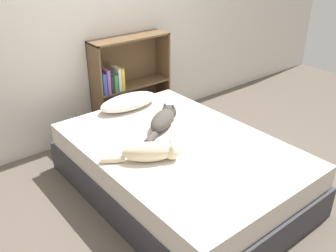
{
  "coord_description": "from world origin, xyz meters",
  "views": [
    {
      "loc": [
        -1.77,
        -2.03,
        2.01
      ],
      "look_at": [
        0.0,
        0.15,
        0.57
      ],
      "focal_mm": 40.0,
      "sensor_mm": 36.0,
      "label": 1
    }
  ],
  "objects_px": {
    "pillow": "(129,102)",
    "cat_dark": "(164,119)",
    "cat_light": "(151,152)",
    "bookshelf": "(126,83)",
    "bed": "(179,167)"
  },
  "relations": [
    {
      "from": "cat_dark",
      "to": "pillow",
      "type": "bearing_deg",
      "value": 61.43
    },
    {
      "from": "pillow",
      "to": "cat_dark",
      "type": "relative_size",
      "value": 1.15
    },
    {
      "from": "cat_light",
      "to": "bookshelf",
      "type": "xyz_separation_m",
      "value": [
        0.66,
        1.34,
        0.01
      ]
    },
    {
      "from": "cat_dark",
      "to": "bookshelf",
      "type": "height_order",
      "value": "bookshelf"
    },
    {
      "from": "bed",
      "to": "bookshelf",
      "type": "height_order",
      "value": "bookshelf"
    },
    {
      "from": "bed",
      "to": "cat_dark",
      "type": "distance_m",
      "value": 0.47
    },
    {
      "from": "bed",
      "to": "pillow",
      "type": "relative_size",
      "value": 3.32
    },
    {
      "from": "cat_light",
      "to": "bookshelf",
      "type": "bearing_deg",
      "value": 96.59
    },
    {
      "from": "bed",
      "to": "bookshelf",
      "type": "bearing_deg",
      "value": 75.97
    },
    {
      "from": "cat_dark",
      "to": "bookshelf",
      "type": "relative_size",
      "value": 0.51
    },
    {
      "from": "pillow",
      "to": "cat_dark",
      "type": "distance_m",
      "value": 0.52
    },
    {
      "from": "bed",
      "to": "cat_dark",
      "type": "relative_size",
      "value": 3.83
    },
    {
      "from": "bookshelf",
      "to": "cat_dark",
      "type": "bearing_deg",
      "value": -103.44
    },
    {
      "from": "pillow",
      "to": "cat_light",
      "type": "bearing_deg",
      "value": -114.02
    },
    {
      "from": "cat_light",
      "to": "bookshelf",
      "type": "distance_m",
      "value": 1.5
    }
  ]
}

